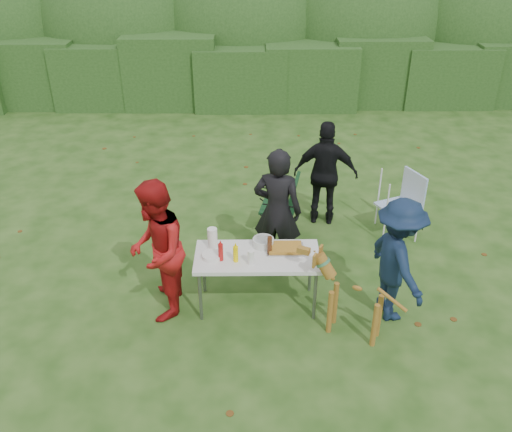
{
  "coord_description": "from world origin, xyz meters",
  "views": [
    {
      "loc": [
        0.24,
        -5.38,
        4.36
      ],
      "look_at": [
        0.3,
        0.49,
        1.0
      ],
      "focal_mm": 38.0,
      "sensor_mm": 36.0,
      "label": 1
    }
  ],
  "objects_px": {
    "folding_table": "(257,259)",
    "paper_towel_roll": "(212,238)",
    "child": "(397,261)",
    "ketchup_bottle": "(221,252)",
    "person_cook": "(277,211)",
    "person_black_puffy": "(326,174)",
    "person_red_jacket": "(157,251)",
    "beer_bottle": "(270,246)",
    "lawn_chair": "(398,204)",
    "camping_chair": "(278,204)",
    "mustard_bottle": "(236,254)",
    "dog": "(356,299)"
  },
  "relations": [
    {
      "from": "ketchup_bottle",
      "to": "beer_bottle",
      "type": "relative_size",
      "value": 0.92
    },
    {
      "from": "ketchup_bottle",
      "to": "paper_towel_roll",
      "type": "bearing_deg",
      "value": 111.89
    },
    {
      "from": "folding_table",
      "to": "camping_chair",
      "type": "distance_m",
      "value": 1.81
    },
    {
      "from": "person_black_puffy",
      "to": "lawn_chair",
      "type": "distance_m",
      "value": 1.18
    },
    {
      "from": "mustard_bottle",
      "to": "beer_bottle",
      "type": "relative_size",
      "value": 0.83
    },
    {
      "from": "paper_towel_roll",
      "to": "beer_bottle",
      "type": "bearing_deg",
      "value": -13.06
    },
    {
      "from": "ketchup_bottle",
      "to": "beer_bottle",
      "type": "xyz_separation_m",
      "value": [
        0.58,
        0.12,
        0.01
      ]
    },
    {
      "from": "person_cook",
      "to": "child",
      "type": "height_order",
      "value": "person_cook"
    },
    {
      "from": "camping_chair",
      "to": "mustard_bottle",
      "type": "distance_m",
      "value": 2.02
    },
    {
      "from": "person_black_puffy",
      "to": "paper_towel_roll",
      "type": "distance_m",
      "value": 2.48
    },
    {
      "from": "folding_table",
      "to": "paper_towel_roll",
      "type": "relative_size",
      "value": 5.77
    },
    {
      "from": "dog",
      "to": "beer_bottle",
      "type": "xyz_separation_m",
      "value": [
        -0.96,
        0.57,
        0.36
      ]
    },
    {
      "from": "beer_bottle",
      "to": "ketchup_bottle",
      "type": "bearing_deg",
      "value": -168.1
    },
    {
      "from": "person_red_jacket",
      "to": "person_black_puffy",
      "type": "height_order",
      "value": "person_red_jacket"
    },
    {
      "from": "person_black_puffy",
      "to": "person_red_jacket",
      "type": "bearing_deg",
      "value": 53.9
    },
    {
      "from": "child",
      "to": "ketchup_bottle",
      "type": "xyz_separation_m",
      "value": [
        -2.05,
        0.1,
        0.06
      ]
    },
    {
      "from": "child",
      "to": "beer_bottle",
      "type": "xyz_separation_m",
      "value": [
        -1.48,
        0.23,
        0.07
      ]
    },
    {
      "from": "folding_table",
      "to": "camping_chair",
      "type": "relative_size",
      "value": 1.59
    },
    {
      "from": "beer_bottle",
      "to": "lawn_chair",
      "type": "bearing_deg",
      "value": 40.32
    },
    {
      "from": "mustard_bottle",
      "to": "beer_bottle",
      "type": "height_order",
      "value": "beer_bottle"
    },
    {
      "from": "child",
      "to": "camping_chair",
      "type": "bearing_deg",
      "value": 16.47
    },
    {
      "from": "beer_bottle",
      "to": "paper_towel_roll",
      "type": "xyz_separation_m",
      "value": [
        -0.69,
        0.16,
        0.01
      ]
    },
    {
      "from": "person_black_puffy",
      "to": "person_cook",
      "type": "bearing_deg",
      "value": 67.62
    },
    {
      "from": "person_black_puffy",
      "to": "camping_chair",
      "type": "bearing_deg",
      "value": 32.3
    },
    {
      "from": "folding_table",
      "to": "beer_bottle",
      "type": "height_order",
      "value": "beer_bottle"
    },
    {
      "from": "person_red_jacket",
      "to": "camping_chair",
      "type": "bearing_deg",
      "value": 138.67
    },
    {
      "from": "person_red_jacket",
      "to": "dog",
      "type": "distance_m",
      "value": 2.36
    },
    {
      "from": "paper_towel_roll",
      "to": "camping_chair",
      "type": "bearing_deg",
      "value": 60.97
    },
    {
      "from": "beer_bottle",
      "to": "child",
      "type": "bearing_deg",
      "value": -8.68
    },
    {
      "from": "person_cook",
      "to": "beer_bottle",
      "type": "height_order",
      "value": "person_cook"
    },
    {
      "from": "person_red_jacket",
      "to": "mustard_bottle",
      "type": "relative_size",
      "value": 8.79
    },
    {
      "from": "mustard_bottle",
      "to": "ketchup_bottle",
      "type": "relative_size",
      "value": 0.91
    },
    {
      "from": "person_black_puffy",
      "to": "camping_chair",
      "type": "distance_m",
      "value": 0.87
    },
    {
      "from": "child",
      "to": "ketchup_bottle",
      "type": "height_order",
      "value": "child"
    },
    {
      "from": "child",
      "to": "ketchup_bottle",
      "type": "relative_size",
      "value": 7.15
    },
    {
      "from": "dog",
      "to": "camping_chair",
      "type": "xyz_separation_m",
      "value": [
        -0.77,
        2.32,
        -0.03
      ]
    },
    {
      "from": "dog",
      "to": "camping_chair",
      "type": "relative_size",
      "value": 1.11
    },
    {
      "from": "folding_table",
      "to": "person_cook",
      "type": "xyz_separation_m",
      "value": [
        0.27,
        0.81,
        0.2
      ]
    },
    {
      "from": "child",
      "to": "camping_chair",
      "type": "xyz_separation_m",
      "value": [
        -1.29,
        1.97,
        -0.31
      ]
    },
    {
      "from": "folding_table",
      "to": "person_red_jacket",
      "type": "distance_m",
      "value": 1.2
    },
    {
      "from": "beer_bottle",
      "to": "folding_table",
      "type": "bearing_deg",
      "value": -170.44
    },
    {
      "from": "dog",
      "to": "ketchup_bottle",
      "type": "distance_m",
      "value": 1.64
    },
    {
      "from": "folding_table",
      "to": "paper_towel_roll",
      "type": "xyz_separation_m",
      "value": [
        -0.54,
        0.18,
        0.18
      ]
    },
    {
      "from": "child",
      "to": "lawn_chair",
      "type": "relative_size",
      "value": 1.61
    },
    {
      "from": "person_cook",
      "to": "person_black_puffy",
      "type": "xyz_separation_m",
      "value": [
        0.79,
        1.27,
        -0.06
      ]
    },
    {
      "from": "folding_table",
      "to": "mustard_bottle",
      "type": "relative_size",
      "value": 7.5
    },
    {
      "from": "beer_bottle",
      "to": "paper_towel_roll",
      "type": "height_order",
      "value": "paper_towel_roll"
    },
    {
      "from": "dog",
      "to": "paper_towel_roll",
      "type": "bearing_deg",
      "value": 2.48
    },
    {
      "from": "dog",
      "to": "beer_bottle",
      "type": "height_order",
      "value": "dog"
    },
    {
      "from": "person_black_puffy",
      "to": "lawn_chair",
      "type": "xyz_separation_m",
      "value": [
        1.07,
        -0.36,
        -0.34
      ]
    }
  ]
}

